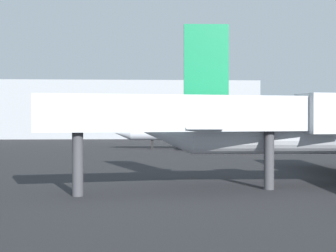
% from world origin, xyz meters
% --- Properties ---
extents(airplane_distant, '(24.29, 16.37, 7.99)m').
position_xyz_m(airplane_distant, '(10.02, 69.85, 2.57)').
color(airplane_distant, silver).
rests_on(airplane_distant, ground_plane).
extents(jet_bridge, '(20.74, 5.64, 6.62)m').
position_xyz_m(jet_bridge, '(5.99, 23.04, 5.08)').
color(jet_bridge, '#B2B7BC').
rests_on(jet_bridge, ground_plane).
extents(terminal_building, '(65.82, 27.83, 13.68)m').
position_xyz_m(terminal_building, '(-2.72, 120.86, 6.84)').
color(terminal_building, '#999EA3').
rests_on(terminal_building, ground_plane).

